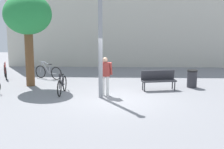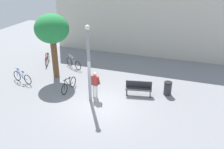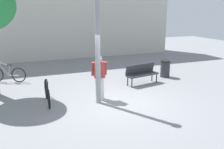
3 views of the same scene
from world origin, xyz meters
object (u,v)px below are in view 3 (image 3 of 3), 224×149
object	(u,v)px
bicycle_silver	(7,74)
trash_bin	(165,69)
person_by_lamppost	(99,74)
bicycle_black	(47,93)
lamppost	(98,36)
park_bench	(141,72)

from	to	relation	value
bicycle_silver	trash_bin	xyz separation A→B (m)	(7.47, -1.92, 0.05)
bicycle_silver	trash_bin	distance (m)	7.71
person_by_lamppost	bicycle_black	size ratio (longest dim) A/B	0.92
bicycle_silver	trash_bin	world-z (taller)	bicycle_silver
lamppost	park_bench	bearing A→B (deg)	30.49
lamppost	bicycle_silver	distance (m)	5.57
person_by_lamppost	park_bench	size ratio (longest dim) A/B	1.01
park_bench	bicycle_silver	size ratio (longest dim) A/B	1.01
bicycle_black	trash_bin	size ratio (longest dim) A/B	2.12
bicycle_black	park_bench	bearing A→B (deg)	11.70
lamppost	trash_bin	world-z (taller)	lamppost
bicycle_black	trash_bin	distance (m)	6.23
park_bench	bicycle_silver	bearing A→B (deg)	156.14
lamppost	bicycle_black	world-z (taller)	lamppost
bicycle_black	trash_bin	xyz separation A→B (m)	(6.04, 1.53, 0.05)
person_by_lamppost	park_bench	distance (m)	2.71
person_by_lamppost	trash_bin	world-z (taller)	person_by_lamppost
lamppost	bicycle_silver	world-z (taller)	lamppost
lamppost	bicycle_black	distance (m)	2.78
lamppost	park_bench	xyz separation A→B (m)	(2.58, 1.52, -1.90)
park_bench	trash_bin	bearing A→B (deg)	20.49
bicycle_black	trash_bin	bearing A→B (deg)	14.24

